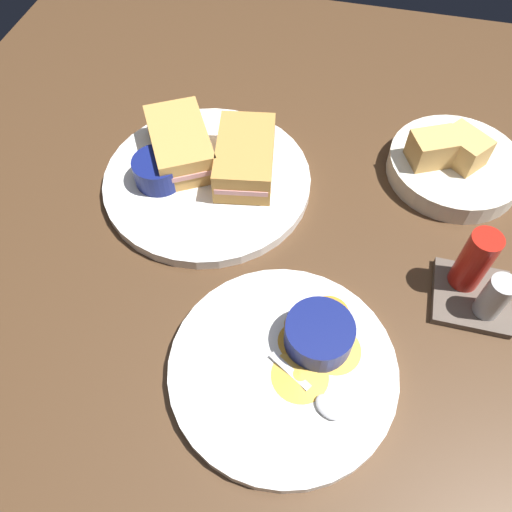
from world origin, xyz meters
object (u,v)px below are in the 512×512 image
object	(u,v)px
sandwich_half_near	(245,157)
ramekin_dark_sauce	(158,170)
spoon_by_gravy_ramekin	(319,398)
plate_sandwich_main	(208,180)
spoon_by_dark_ramekin	(197,167)
ramekin_light_gravy	(319,334)
condiment_caddy	(478,281)
plate_chips_companion	(283,369)
bread_basket_rear	(453,164)
sandwich_half_far	(180,144)

from	to	relation	value
sandwich_half_near	ramekin_dark_sauce	bearing A→B (deg)	-67.19
sandwich_half_near	spoon_by_gravy_ramekin	distance (cm)	33.89
sandwich_half_near	plate_sandwich_main	bearing A→B (deg)	-62.31
spoon_by_dark_ramekin	ramekin_light_gravy	world-z (taller)	ramekin_light_gravy
plate_sandwich_main	condiment_caddy	size ratio (longest dim) A/B	3.03
spoon_by_gravy_ramekin	condiment_caddy	world-z (taller)	condiment_caddy
plate_chips_companion	condiment_caddy	bearing A→B (deg)	126.67
spoon_by_gravy_ramekin	condiment_caddy	distance (cm)	23.42
spoon_by_gravy_ramekin	plate_sandwich_main	bearing A→B (deg)	-143.38
plate_sandwich_main	plate_chips_companion	distance (cm)	29.48
plate_sandwich_main	plate_chips_companion	bearing A→B (deg)	32.91
spoon_by_dark_ramekin	ramekin_light_gravy	bearing A→B (deg)	43.36
ramekin_light_gravy	bread_basket_rear	size ratio (longest dim) A/B	0.41
sandwich_half_near	condiment_caddy	xyz separation A→B (cm)	(12.50, 31.04, -0.59)
ramekin_dark_sauce	spoon_by_gravy_ramekin	bearing A→B (deg)	46.28
sandwich_half_far	plate_chips_companion	bearing A→B (deg)	36.72
sandwich_half_near	sandwich_half_far	size ratio (longest dim) A/B	0.95
spoon_by_dark_ramekin	spoon_by_gravy_ramekin	bearing A→B (deg)	37.80
plate_sandwich_main	condiment_caddy	bearing A→B (deg)	74.50
ramekin_dark_sauce	spoon_by_gravy_ramekin	distance (cm)	36.79
plate_sandwich_main	ramekin_dark_sauce	size ratio (longest dim) A/B	4.29
spoon_by_dark_ramekin	plate_chips_companion	bearing A→B (deg)	34.51
ramekin_light_gravy	spoon_by_gravy_ramekin	bearing A→B (deg)	11.23
sandwich_half_far	condiment_caddy	distance (cm)	42.52
sandwich_half_near	ramekin_dark_sauce	world-z (taller)	sandwich_half_near
plate_sandwich_main	spoon_by_gravy_ramekin	distance (cm)	34.26
spoon_by_dark_ramekin	spoon_by_gravy_ramekin	world-z (taller)	same
plate_sandwich_main	spoon_by_dark_ramekin	xyz separation A→B (cm)	(-1.16, -1.80, 1.16)
spoon_by_dark_ramekin	plate_chips_companion	size ratio (longest dim) A/B	0.35
sandwich_half_far	spoon_by_dark_ramekin	size ratio (longest dim) A/B	1.71
plate_sandwich_main	sandwich_half_near	distance (cm)	6.34
plate_sandwich_main	sandwich_half_far	xyz separation A→B (cm)	(-2.93, -4.63, 3.20)
sandwich_half_near	ramekin_dark_sauce	distance (cm)	11.93
sandwich_half_near	spoon_by_gravy_ramekin	world-z (taller)	sandwich_half_near
ramekin_dark_sauce	bread_basket_rear	bearing A→B (deg)	107.17
sandwich_half_near	ramekin_dark_sauce	size ratio (longest dim) A/B	2.12
sandwich_half_far	spoon_by_gravy_ramekin	world-z (taller)	sandwich_half_far
sandwich_half_near	ramekin_light_gravy	xyz separation A→B (cm)	(23.55, 14.29, -0.53)
plate_sandwich_main	condiment_caddy	distance (cm)	37.33
condiment_caddy	ramekin_light_gravy	bearing A→B (deg)	-56.58
sandwich_half_far	ramekin_dark_sauce	world-z (taller)	sandwich_half_far
bread_basket_rear	sandwich_half_far	bearing A→B (deg)	-79.31
sandwich_half_near	bread_basket_rear	size ratio (longest dim) A/B	0.77
spoon_by_gravy_ramekin	bread_basket_rear	size ratio (longest dim) A/B	0.49
sandwich_half_far	ramekin_light_gravy	bearing A→B (deg)	44.80
spoon_by_gravy_ramekin	sandwich_half_far	bearing A→B (deg)	-140.52
plate_sandwich_main	bread_basket_rear	world-z (taller)	bread_basket_rear
plate_chips_companion	sandwich_half_far	bearing A→B (deg)	-143.28
sandwich_half_far	ramekin_dark_sauce	distance (cm)	5.25
bread_basket_rear	condiment_caddy	distance (cm)	20.23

